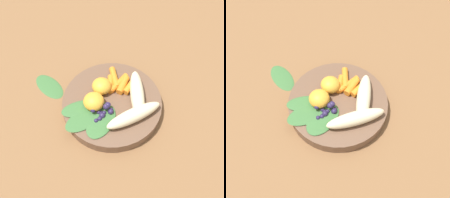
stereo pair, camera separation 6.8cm
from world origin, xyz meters
TOP-DOWN VIEW (x-y plane):
  - ground_plane at (0.00, 0.00)m, footprint 2.40×2.40m
  - bowl at (0.00, 0.00)m, footprint 0.25×0.25m
  - banana_peeled_left at (0.02, -0.06)m, footprint 0.14×0.05m
  - banana_peeled_right at (-0.04, -0.06)m, footprint 0.11×0.14m
  - orange_segment_near at (-0.02, 0.04)m, footprint 0.05×0.05m
  - orange_segment_far at (0.03, 0.03)m, footprint 0.05×0.05m
  - carrot_front at (0.05, -0.04)m, footprint 0.06×0.04m
  - carrot_mid_left at (0.05, -0.02)m, footprint 0.05×0.03m
  - carrot_mid_right at (0.05, -0.01)m, footprint 0.06×0.05m
  - carrot_rear at (0.07, -0.00)m, footprint 0.06×0.03m
  - carrot_small at (0.05, 0.01)m, footprint 0.05×0.02m
  - blueberry_pile at (-0.04, 0.02)m, footprint 0.05×0.05m
  - coconut_shred_patch at (-0.04, 0.05)m, footprint 0.04×0.04m
  - kale_leaf_left at (-0.03, 0.07)m, footprint 0.08×0.11m
  - kale_leaf_right at (-0.05, 0.05)m, footprint 0.12×0.13m
  - kale_leaf_rear at (-0.06, 0.02)m, footprint 0.11×0.09m
  - kale_leaf_stray at (0.05, 0.18)m, footprint 0.10×0.11m

SIDE VIEW (x-z plane):
  - ground_plane at x=0.00m, z-range 0.00..0.00m
  - kale_leaf_stray at x=0.05m, z-range 0.00..0.01m
  - bowl at x=0.00m, z-range 0.00..0.03m
  - coconut_shred_patch at x=-0.04m, z-range 0.03..0.03m
  - kale_leaf_left at x=-0.03m, z-range 0.03..0.04m
  - kale_leaf_right at x=-0.05m, z-range 0.03..0.04m
  - kale_leaf_rear at x=-0.06m, z-range 0.03..0.04m
  - carrot_mid_right at x=0.05m, z-range 0.03..0.05m
  - carrot_small at x=0.05m, z-range 0.03..0.05m
  - carrot_rear at x=0.07m, z-range 0.03..0.05m
  - carrot_front at x=0.05m, z-range 0.03..0.05m
  - carrot_mid_left at x=0.05m, z-range 0.03..0.05m
  - blueberry_pile at x=-0.04m, z-range 0.03..0.06m
  - banana_peeled_left at x=0.02m, z-range 0.03..0.07m
  - banana_peeled_right at x=-0.04m, z-range 0.03..0.07m
  - orange_segment_far at x=0.03m, z-range 0.03..0.07m
  - orange_segment_near at x=-0.02m, z-range 0.03..0.07m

